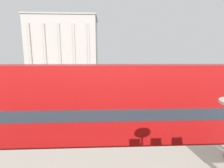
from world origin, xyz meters
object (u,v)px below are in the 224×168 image
Objects in this scene: plaza_building_left at (64,46)px; traffic_light_mid at (66,77)px; car_black at (157,81)px; pedestrian_black at (81,81)px; double_decker_bus at (120,110)px; pedestrian_olive at (51,90)px; traffic_light_near at (113,87)px; pedestrian_white at (80,84)px.

plaza_building_left is 6.90× the size of traffic_light_mid.
pedestrian_black is at bearing 101.03° from car_black.
double_decker_bus is 6.47× the size of pedestrian_black.
plaza_building_left reaches higher than pedestrian_olive.
pedestrian_olive is (-2.19, -8.77, 0.05)m from pedestrian_black.
traffic_light_near is at bearing 90.98° from double_decker_bus.
double_decker_bus is at bearing -66.51° from traffic_light_mid.
traffic_light_near is 17.68m from car_black.
traffic_light_near is 0.83× the size of car_black.
pedestrian_white is (11.50, -34.81, -8.92)m from plaza_building_left.
pedestrian_white reaches higher than car_black.
traffic_light_mid is 2.11× the size of pedestrian_black.
traffic_light_mid is (10.13, -37.54, -7.62)m from plaza_building_left.
traffic_light_near is 1.93× the size of pedestrian_white.
traffic_light_near is 10.66m from pedestrian_white.
pedestrian_olive is (-1.37, -1.72, -1.32)m from traffic_light_mid.
car_black is 14.63m from pedestrian_white.
car_black is 2.32× the size of pedestrian_white.
plaza_building_left is at bearing 46.87° from car_black.
double_decker_bus is 14.61m from traffic_light_mid.
pedestrian_black is 0.96× the size of pedestrian_olive.
pedestrian_olive is (-7.21, 5.16, -1.27)m from traffic_light_near.
car_black is 14.16m from pedestrian_black.
traffic_light_mid is 1.98× the size of pedestrian_white.
pedestrian_white reaches higher than pedestrian_olive.
plaza_building_left is 7.07× the size of traffic_light_near.
traffic_light_mid reaches higher than traffic_light_near.
plaza_building_left is at bearing 109.77° from traffic_light_near.
pedestrian_white is at bearing 114.94° from traffic_light_near.
plaza_building_left is 37.73m from pedestrian_white.
traffic_light_mid is (-5.84, 6.88, 0.05)m from traffic_light_near.
traffic_light_mid is 7.23m from pedestrian_black.
double_decker_bus reaches higher than car_black.
pedestrian_black is (10.94, -30.48, -8.99)m from plaza_building_left.
pedestrian_white is (-4.46, 9.60, -1.24)m from traffic_light_near.
pedestrian_black is at bearing -2.19° from pedestrian_white.
pedestrian_white reaches higher than pedestrian_black.
traffic_light_mid reaches higher than car_black.
plaza_building_left is at bearing 66.71° from pedestrian_black.
traffic_light_near reaches higher than pedestrian_black.
double_decker_bus reaches higher than pedestrian_olive.
traffic_light_mid reaches higher than pedestrian_olive.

